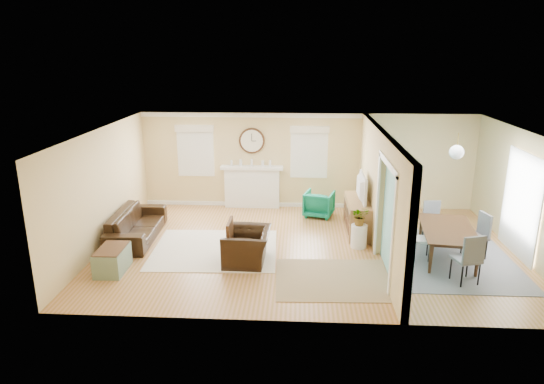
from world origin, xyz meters
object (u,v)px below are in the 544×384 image
(eames_chair, at_px, (247,246))
(credenza, at_px, (357,216))
(sofa, at_px, (137,225))
(green_chair, at_px, (319,204))
(dining_table, at_px, (448,243))

(eames_chair, distance_m, credenza, 3.08)
(sofa, bearing_deg, green_chair, -69.45)
(green_chair, height_order, dining_table, green_chair)
(sofa, relative_size, dining_table, 1.22)
(green_chair, relative_size, dining_table, 0.39)
(sofa, distance_m, dining_table, 6.91)
(eames_chair, height_order, dining_table, eames_chair)
(eames_chair, relative_size, credenza, 0.68)
(dining_table, bearing_deg, eames_chair, 102.99)
(green_chair, distance_m, credenza, 1.41)
(green_chair, xyz_separation_m, dining_table, (2.61, -2.53, -0.00))
(eames_chair, bearing_deg, green_chair, 153.58)
(credenza, bearing_deg, dining_table, -39.39)
(eames_chair, height_order, green_chair, eames_chair)
(green_chair, bearing_deg, eames_chair, 77.74)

